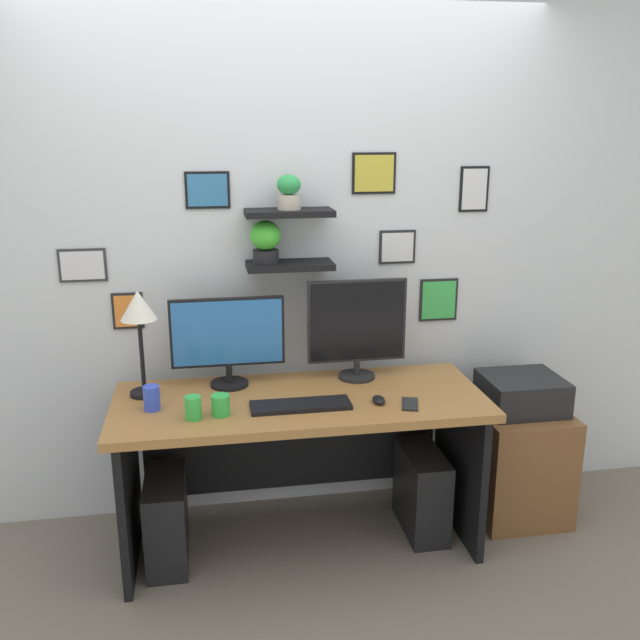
% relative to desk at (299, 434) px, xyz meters
% --- Properties ---
extents(ground_plane, '(8.00, 8.00, 0.00)m').
position_rel_desk_xyz_m(ground_plane, '(0.00, -0.06, -0.54)').
color(ground_plane, '#70665B').
extents(back_wall_assembly, '(4.40, 0.24, 2.70)m').
position_rel_desk_xyz_m(back_wall_assembly, '(0.00, 0.38, 0.81)').
color(back_wall_assembly, silver).
rests_on(back_wall_assembly, ground).
extents(desk, '(1.69, 0.68, 0.75)m').
position_rel_desk_xyz_m(desk, '(0.00, 0.00, 0.00)').
color(desk, '#9E6B38').
rests_on(desk, ground).
extents(monitor_left, '(0.53, 0.18, 0.43)m').
position_rel_desk_xyz_m(monitor_left, '(-0.31, 0.16, 0.44)').
color(monitor_left, black).
rests_on(monitor_left, desk).
extents(monitor_right, '(0.48, 0.18, 0.49)m').
position_rel_desk_xyz_m(monitor_right, '(0.31, 0.16, 0.47)').
color(monitor_right, black).
rests_on(monitor_right, desk).
extents(keyboard, '(0.44, 0.14, 0.02)m').
position_rel_desk_xyz_m(keyboard, '(-0.01, -0.17, 0.22)').
color(keyboard, black).
rests_on(keyboard, desk).
extents(computer_mouse, '(0.06, 0.09, 0.03)m').
position_rel_desk_xyz_m(computer_mouse, '(0.34, -0.18, 0.22)').
color(computer_mouse, black).
rests_on(computer_mouse, desk).
extents(desk_lamp, '(0.16, 0.16, 0.49)m').
position_rel_desk_xyz_m(desk_lamp, '(-0.70, 0.10, 0.59)').
color(desk_lamp, black).
rests_on(desk_lamp, desk).
extents(cell_phone, '(0.11, 0.15, 0.01)m').
position_rel_desk_xyz_m(cell_phone, '(0.47, -0.22, 0.21)').
color(cell_phone, black).
rests_on(cell_phone, desk).
extents(coffee_mug, '(0.08, 0.08, 0.09)m').
position_rel_desk_xyz_m(coffee_mug, '(-0.36, -0.19, 0.25)').
color(coffee_mug, green).
rests_on(coffee_mug, desk).
extents(pen_cup, '(0.07, 0.07, 0.10)m').
position_rel_desk_xyz_m(pen_cup, '(-0.48, -0.21, 0.26)').
color(pen_cup, green).
rests_on(pen_cup, desk).
extents(water_cup, '(0.07, 0.07, 0.11)m').
position_rel_desk_xyz_m(water_cup, '(-0.65, -0.08, 0.26)').
color(water_cup, blue).
rests_on(water_cup, desk).
extents(drawer_cabinet, '(0.44, 0.50, 0.57)m').
position_rel_desk_xyz_m(drawer_cabinet, '(1.13, 0.05, -0.26)').
color(drawer_cabinet, brown).
rests_on(drawer_cabinet, ground).
extents(printer, '(0.38, 0.34, 0.17)m').
position_rel_desk_xyz_m(printer, '(1.13, 0.05, 0.11)').
color(printer, black).
rests_on(printer, drawer_cabinet).
extents(computer_tower_left, '(0.18, 0.40, 0.41)m').
position_rel_desk_xyz_m(computer_tower_left, '(-0.63, -0.08, -0.34)').
color(computer_tower_left, black).
rests_on(computer_tower_left, ground).
extents(computer_tower_right, '(0.18, 0.40, 0.42)m').
position_rel_desk_xyz_m(computer_tower_right, '(0.60, -0.04, -0.33)').
color(computer_tower_right, black).
rests_on(computer_tower_right, ground).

